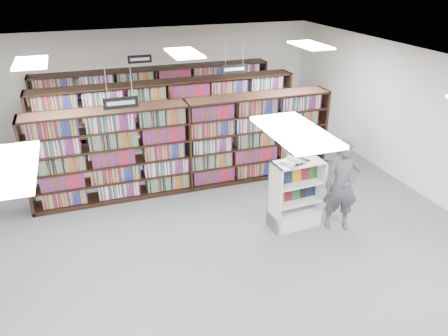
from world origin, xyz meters
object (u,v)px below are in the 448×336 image
object	(u,v)px
open_book	(294,161)
shopper	(342,186)
endcap_display	(295,203)
bookshelf_row_near	(188,146)

from	to	relation	value
open_book	shopper	size ratio (longest dim) A/B	0.34
endcap_display	shopper	size ratio (longest dim) A/B	0.75
open_book	shopper	xyz separation A→B (m)	(0.89, -0.36, -0.51)
endcap_display	shopper	world-z (taller)	shopper
endcap_display	bookshelf_row_near	bearing A→B (deg)	121.54
bookshelf_row_near	open_book	distance (m)	2.81
bookshelf_row_near	endcap_display	bearing A→B (deg)	-55.20
endcap_display	shopper	distance (m)	1.00
open_book	endcap_display	bearing A→B (deg)	0.26
endcap_display	open_book	bearing A→B (deg)	-159.97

